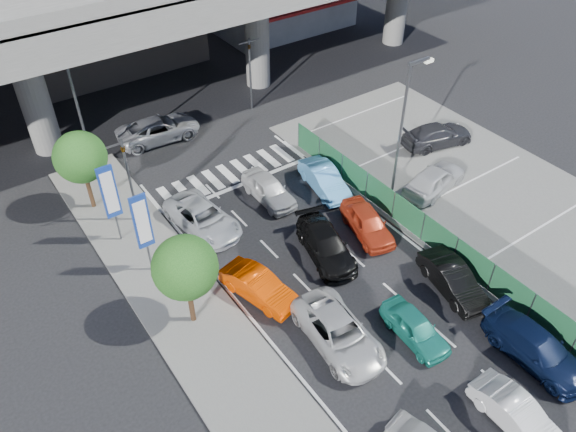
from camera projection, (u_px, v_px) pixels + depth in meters
ground at (369, 308)px, 25.92m from camera, size 120.00×120.00×0.00m
parking_lot at (492, 201)px, 32.00m from camera, size 12.00×28.00×0.06m
sidewalk_left at (194, 320)px, 25.33m from camera, size 4.00×30.00×0.12m
fence_run at (437, 238)px, 28.30m from camera, size 0.16×22.00×1.80m
traffic_light_left at (126, 161)px, 28.23m from camera, size 1.60×1.24×5.20m
traffic_light_right at (249, 57)px, 37.78m from camera, size 1.60×1.24×5.20m
street_lamp_right at (405, 119)px, 29.80m from camera, size 1.65×0.22×8.00m
street_lamp_left at (79, 100)px, 31.42m from camera, size 1.65×0.22×8.00m
signboard_near at (142, 224)px, 25.83m from camera, size 0.80×0.14×4.70m
signboard_far at (110, 194)px, 27.54m from camera, size 0.80×0.14×4.70m
tree_near at (185, 268)px, 23.19m from camera, size 2.80×2.80×4.80m
tree_far at (80, 157)px, 29.45m from camera, size 2.80×2.80×4.80m
hatch_white_back_mid at (517, 415)px, 21.10m from camera, size 1.33×3.81×1.26m
minivan_navy_back at (536, 348)px, 23.38m from camera, size 1.94×4.76×1.38m
sedan_white_mid_left at (339, 332)px, 23.99m from camera, size 2.75×5.16×1.38m
taxi_teal_mid at (415, 328)px, 24.30m from camera, size 1.69×3.67×1.22m
hatch_black_mid_right at (453, 279)px, 26.41m from camera, size 2.25×4.29×1.35m
taxi_orange_left at (259, 286)px, 26.08m from camera, size 2.38×4.23×1.32m
sedan_black_mid at (326, 245)px, 28.25m from camera, size 2.98×4.99×1.35m
taxi_orange_right at (367, 223)px, 29.55m from camera, size 2.55×4.32×1.38m
wagon_silver_front_left at (203, 218)px, 29.85m from camera, size 2.88×5.21×1.38m
sedan_white_front_mid at (269, 189)px, 31.80m from camera, size 1.67×4.06×1.38m
kei_truck_front_right at (324, 179)px, 32.52m from camera, size 2.15×4.37×1.38m
crossing_wagon_silver at (159, 129)px, 36.70m from camera, size 5.54×2.83×1.50m
parked_sedan_white at (435, 179)px, 32.30m from camera, size 4.75×2.60×1.53m
parked_sedan_dgrey at (437, 135)px, 36.14m from camera, size 5.09×2.90×1.39m
traffic_cone at (386, 203)px, 31.28m from camera, size 0.45×0.45×0.68m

